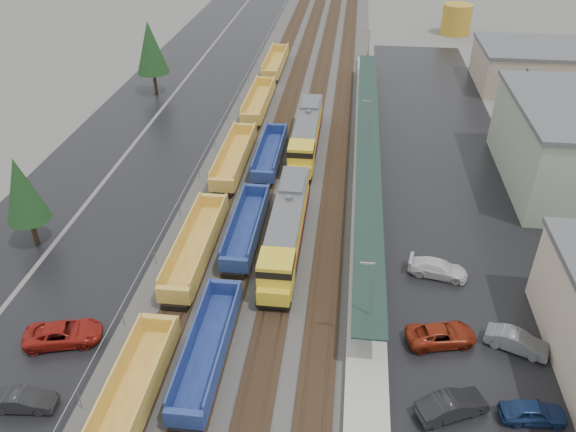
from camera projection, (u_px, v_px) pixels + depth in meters
The scene contains 22 objects.
ballast_strip at pixel (296, 126), 76.84m from camera, with size 20.00×160.00×0.08m, color #302D2B.
trackbed at pixel (296, 125), 76.77m from camera, with size 14.60×160.00×0.22m.
west_parking_lot at pixel (190, 121), 78.32m from camera, with size 10.00×160.00×0.02m, color black.
west_road at pixel (121, 118), 79.29m from camera, with size 9.00×160.00×0.02m, color black.
east_commuter_lot at pixel (446, 168), 66.67m from camera, with size 16.00×100.00×0.02m, color black.
station_platform at pixel (367, 158), 67.21m from camera, with size 3.00×80.00×8.00m.
chainlink_fence at pixel (225, 117), 75.61m from camera, with size 0.08×160.04×2.02m.
tree_west_near at pixel (22, 190), 50.84m from camera, with size 3.96×3.96×9.00m.
tree_west_far at pixel (150, 47), 83.56m from camera, with size 4.84×4.84×11.00m.
tree_east at pixel (521, 95), 68.94m from camera, with size 4.40×4.40×10.00m.
locomotive_lead at pixel (286, 231), 51.56m from camera, with size 2.89×19.05×4.31m.
locomotive_trail at pixel (306, 135), 69.06m from camera, with size 2.89×19.05×4.31m.
well_string_yellow at pixel (218, 196), 58.75m from camera, with size 2.85×104.66×2.52m.
well_string_blue at pixel (208, 349), 40.83m from camera, with size 2.63×76.80×2.33m.
storage_tank at pixel (456, 19), 114.39m from camera, with size 5.89×5.89×5.89m, color #B68924.
parked_car_west_b at pixel (23, 401), 37.51m from camera, with size 4.32×1.51×1.42m, color black.
parked_car_west_c at pixel (63, 334), 42.61m from camera, with size 5.74×2.65×1.60m, color maroon.
parked_car_east_a at pixel (452, 406), 37.05m from camera, with size 4.90×1.71×1.61m, color black.
parked_car_east_b at pixel (441, 335), 42.58m from camera, with size 5.33×2.46×1.48m, color maroon.
parked_car_east_c at pixel (438, 269), 49.36m from camera, with size 5.14×2.09×1.49m, color silver.
parked_car_east_d at pixel (533, 412), 36.71m from camera, with size 4.30×1.73×1.46m, color navy.
parked_car_east_e at pixel (517, 342), 41.97m from camera, with size 4.59×1.60×1.51m, color slate.
Camera 1 is at (7.14, -10.83, 31.50)m, focal length 35.00 mm.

